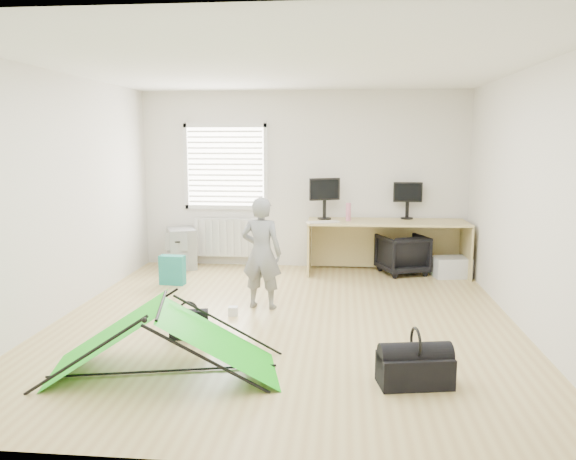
# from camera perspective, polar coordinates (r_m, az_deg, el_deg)

# --- Properties ---
(ground) EXTENTS (5.50, 5.50, 0.00)m
(ground) POSITION_cam_1_polar(r_m,az_deg,el_deg) (6.22, -0.37, -9.26)
(ground) COLOR tan
(ground) RESTS_ON ground
(back_wall) EXTENTS (5.00, 0.02, 2.70)m
(back_wall) POSITION_cam_1_polar(r_m,az_deg,el_deg) (8.67, 1.53, 5.09)
(back_wall) COLOR silver
(back_wall) RESTS_ON ground
(window) EXTENTS (1.20, 0.06, 1.20)m
(window) POSITION_cam_1_polar(r_m,az_deg,el_deg) (8.78, -6.37, 6.40)
(window) COLOR silver
(window) RESTS_ON back_wall
(radiator) EXTENTS (1.00, 0.12, 0.60)m
(radiator) POSITION_cam_1_polar(r_m,az_deg,el_deg) (8.86, -6.29, -0.73)
(radiator) COLOR silver
(radiator) RESTS_ON back_wall
(desk) EXTENTS (2.33, 0.78, 0.79)m
(desk) POSITION_cam_1_polar(r_m,az_deg,el_deg) (8.38, 9.97, -1.78)
(desk) COLOR tan
(desk) RESTS_ON ground
(filing_cabinet) EXTENTS (0.57, 0.64, 0.62)m
(filing_cabinet) POSITION_cam_1_polar(r_m,az_deg,el_deg) (8.83, -10.74, -1.82)
(filing_cabinet) COLOR gray
(filing_cabinet) RESTS_ON ground
(monitor_left) EXTENTS (0.47, 0.28, 0.45)m
(monitor_left) POSITION_cam_1_polar(r_m,az_deg,el_deg) (8.37, 3.73, 2.63)
(monitor_left) COLOR black
(monitor_left) RESTS_ON desk
(monitor_right) EXTENTS (0.42, 0.10, 0.41)m
(monitor_right) POSITION_cam_1_polar(r_m,az_deg,el_deg) (8.58, 12.02, 2.45)
(monitor_right) COLOR black
(monitor_right) RESTS_ON desk
(keyboard) EXTENTS (0.49, 0.33, 0.02)m
(keyboard) POSITION_cam_1_polar(r_m,az_deg,el_deg) (8.05, 3.59, 0.82)
(keyboard) COLOR beige
(keyboard) RESTS_ON desk
(thermos) EXTENTS (0.10, 0.10, 0.26)m
(thermos) POSITION_cam_1_polar(r_m,az_deg,el_deg) (8.24, 6.16, 1.83)
(thermos) COLOR #C46E8A
(thermos) RESTS_ON desk
(office_chair) EXTENTS (0.82, 0.83, 0.59)m
(office_chair) POSITION_cam_1_polar(r_m,az_deg,el_deg) (8.46, 11.53, -2.41)
(office_chair) COLOR black
(office_chair) RESTS_ON ground
(person) EXTENTS (0.52, 0.39, 1.32)m
(person) POSITION_cam_1_polar(r_m,az_deg,el_deg) (6.56, -2.70, -2.35)
(person) COLOR gray
(person) RESTS_ON ground
(kite) EXTENTS (2.07, 1.26, 0.60)m
(kite) POSITION_cam_1_polar(r_m,az_deg,el_deg) (4.95, -12.62, -10.77)
(kite) COLOR #14C813
(kite) RESTS_ON ground
(storage_crate) EXTENTS (0.58, 0.45, 0.29)m
(storage_crate) POSITION_cam_1_polar(r_m,az_deg,el_deg) (8.47, 16.24, -3.63)
(storage_crate) COLOR silver
(storage_crate) RESTS_ON ground
(tote_bag) EXTENTS (0.35, 0.18, 0.40)m
(tote_bag) POSITION_cam_1_polar(r_m,az_deg,el_deg) (7.86, -11.66, -4.00)
(tote_bag) COLOR #1D8074
(tote_bag) RESTS_ON ground
(laptop_bag) EXTENTS (0.40, 0.19, 0.29)m
(laptop_bag) POSITION_cam_1_polar(r_m,az_deg,el_deg) (5.76, -10.05, -9.43)
(laptop_bag) COLOR black
(laptop_bag) RESTS_ON ground
(white_box) EXTENTS (0.11, 0.11, 0.10)m
(white_box) POSITION_cam_1_polar(r_m,az_deg,el_deg) (6.44, -5.61, -8.20)
(white_box) COLOR silver
(white_box) RESTS_ON ground
(duffel_bag) EXTENTS (0.63, 0.40, 0.25)m
(duffel_bag) POSITION_cam_1_polar(r_m,az_deg,el_deg) (4.78, 12.75, -13.72)
(duffel_bag) COLOR black
(duffel_bag) RESTS_ON ground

